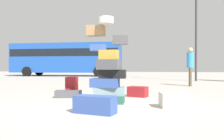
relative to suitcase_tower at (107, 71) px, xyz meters
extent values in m
plane|color=#ADA89E|center=(0.06, -0.32, -0.71)|extent=(80.00, 80.00, 0.00)
cube|color=#26594C|center=(0.01, -0.02, -0.63)|extent=(0.76, 0.45, 0.17)
cube|color=gray|center=(0.04, 0.01, -0.45)|extent=(0.76, 0.50, 0.19)
cube|color=#334F99|center=(-0.05, -0.06, -0.26)|extent=(0.63, 0.37, 0.20)
cube|color=black|center=(0.12, -0.01, -0.06)|extent=(0.60, 0.36, 0.20)
cube|color=#4C4C51|center=(0.06, -0.16, 0.15)|extent=(0.53, 0.35, 0.22)
cube|color=#B28C33|center=(0.04, -0.02, 0.37)|extent=(0.44, 0.27, 0.22)
cube|color=#334F99|center=(-0.26, 0.19, 0.55)|extent=(0.41, 0.27, 0.15)
cube|color=#4C4C51|center=(0.26, 0.23, 0.73)|extent=(0.34, 0.20, 0.21)
cube|color=olive|center=(-0.31, 0.16, 0.96)|extent=(0.42, 0.24, 0.24)
cylinder|color=beige|center=(-0.02, -0.02, 1.15)|extent=(0.33, 0.33, 0.15)
cube|color=maroon|center=(-1.33, 1.24, -0.45)|extent=(0.31, 0.45, 0.53)
cube|color=#4C4C51|center=(-1.22, 0.70, -0.62)|extent=(0.74, 0.46, 0.19)
cube|color=beige|center=(1.43, -0.35, -0.56)|extent=(0.60, 0.49, 0.30)
cube|color=maroon|center=(0.59, 1.22, -0.57)|extent=(0.59, 0.47, 0.28)
cube|color=#334F99|center=(0.04, -1.20, -0.56)|extent=(0.77, 0.46, 0.31)
cylinder|color=brown|center=(2.56, 5.40, -0.31)|extent=(0.12, 0.12, 0.81)
cylinder|color=brown|center=(2.54, 5.18, -0.31)|extent=(0.12, 0.12, 0.81)
cylinder|color=#338CCC|center=(2.55, 5.29, 0.42)|extent=(0.30, 0.30, 0.65)
sphere|color=tan|center=(2.55, 5.29, 0.86)|extent=(0.22, 0.22, 0.22)
cube|color=#1E4CA5|center=(-7.56, 15.86, 1.04)|extent=(10.79, 2.95, 2.80)
cube|color=black|center=(-7.56, 15.86, 1.53)|extent=(10.58, 2.96, 0.70)
cylinder|color=black|center=(-4.14, 17.26, -0.26)|extent=(0.91, 0.29, 0.90)
cylinder|color=black|center=(-4.04, 14.76, -0.26)|extent=(0.91, 0.29, 0.90)
cylinder|color=black|center=(-11.09, 16.96, -0.26)|extent=(0.91, 0.29, 0.90)
cylinder|color=black|center=(-10.98, 14.47, -0.26)|extent=(0.91, 0.29, 0.90)
cylinder|color=#333338|center=(3.44, 9.30, 1.90)|extent=(0.12, 0.12, 5.23)
camera|label=1|loc=(1.08, -4.99, 0.08)|focal=36.19mm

